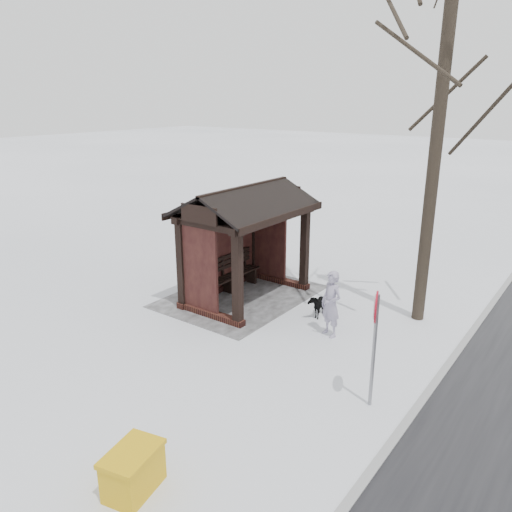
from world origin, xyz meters
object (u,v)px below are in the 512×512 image
(pedestrian, at_px, (331,304))
(road_sign, at_px, (375,324))
(dog, at_px, (317,304))
(tree_near, at_px, (446,51))
(grit_bin, at_px, (133,471))
(bus_shelter, at_px, (241,220))

(pedestrian, relative_size, road_sign, 0.72)
(pedestrian, bearing_deg, dog, 157.12)
(pedestrian, relative_size, dog, 2.17)
(tree_near, relative_size, road_sign, 4.18)
(tree_near, bearing_deg, pedestrian, -31.86)
(grit_bin, distance_m, road_sign, 4.41)
(pedestrian, height_order, grit_bin, pedestrian)
(pedestrian, bearing_deg, road_sign, -25.67)
(bus_shelter, distance_m, dog, 2.93)
(tree_near, relative_size, dog, 12.67)
(grit_bin, bearing_deg, pedestrian, 168.36)
(road_sign, bearing_deg, bus_shelter, -137.56)
(bus_shelter, xyz_separation_m, dog, (-0.15, 2.26, -1.86))
(bus_shelter, xyz_separation_m, tree_near, (-1.50, 4.36, 3.99))
(pedestrian, distance_m, grit_bin, 5.86)
(tree_near, xyz_separation_m, grit_bin, (7.95, -1.21, -5.83))
(dog, height_order, grit_bin, grit_bin)
(bus_shelter, bearing_deg, road_sign, 62.06)
(tree_near, bearing_deg, bus_shelter, -71.01)
(bus_shelter, xyz_separation_m, road_sign, (2.61, 4.92, -0.59))
(pedestrian, bearing_deg, tree_near, 79.33)
(dog, relative_size, road_sign, 0.33)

